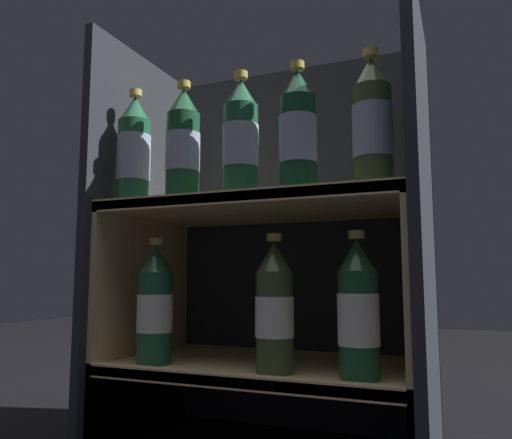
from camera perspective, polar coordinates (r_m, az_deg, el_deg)
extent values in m
cube|color=#23262B|center=(1.23, 4.34, -2.51)|extent=(0.65, 0.02, 0.88)
cube|color=#23262B|center=(1.20, -13.09, -2.25)|extent=(0.02, 0.40, 0.88)
cube|color=#23262B|center=(0.98, 18.60, -1.07)|extent=(0.02, 0.40, 0.88)
cube|color=#DBBC84|center=(1.06, 1.16, -16.36)|extent=(0.61, 0.36, 0.02)
cube|color=#DBBC84|center=(0.91, -2.89, -17.97)|extent=(0.61, 0.02, 0.03)
cube|color=#DBBC84|center=(1.22, -12.93, -19.23)|extent=(0.01, 0.36, 0.16)
cube|color=#DBBC84|center=(1.02, 18.46, -21.63)|extent=(0.01, 0.36, 0.16)
cube|color=#DBBC84|center=(1.06, 1.12, 1.15)|extent=(0.61, 0.36, 0.02)
cube|color=#DBBC84|center=(0.91, -2.76, 2.53)|extent=(0.61, 0.02, 0.03)
cube|color=#DBBC84|center=(1.20, -12.71, -11.65)|extent=(0.01, 0.36, 0.48)
cube|color=#DBBC84|center=(0.99, 18.09, -12.54)|extent=(0.01, 0.36, 0.48)
cylinder|color=#1E5638|center=(1.10, -13.82, 6.35)|extent=(0.07, 0.07, 0.18)
cylinder|color=#8C99B2|center=(1.10, -13.81, 6.81)|extent=(0.07, 0.07, 0.10)
cone|color=#1E5638|center=(1.13, -13.65, 12.19)|extent=(0.06, 0.06, 0.06)
cylinder|color=gold|center=(1.14, -13.60, 13.84)|extent=(0.03, 0.03, 0.01)
cylinder|color=#194C2D|center=(1.03, -8.38, 7.06)|extent=(0.07, 0.07, 0.18)
cylinder|color=#8C99B2|center=(1.04, -8.37, 7.55)|extent=(0.07, 0.07, 0.08)
cone|color=#194C2D|center=(1.07, -8.26, 13.23)|extent=(0.06, 0.06, 0.06)
cylinder|color=gold|center=(1.08, -8.23, 14.96)|extent=(0.03, 0.03, 0.01)
cylinder|color=#1E5638|center=(0.98, -1.78, 7.83)|extent=(0.07, 0.07, 0.18)
cylinder|color=#8C99B2|center=(0.98, -1.78, 8.34)|extent=(0.07, 0.07, 0.08)
cone|color=#1E5638|center=(1.01, -1.75, 14.32)|extent=(0.06, 0.06, 0.06)
cylinder|color=gold|center=(1.02, -1.74, 16.13)|extent=(0.03, 0.03, 0.01)
cylinder|color=#144228|center=(0.94, 4.82, 8.49)|extent=(0.07, 0.07, 0.18)
cylinder|color=#8C99B2|center=(0.94, 4.82, 9.03)|extent=(0.07, 0.07, 0.09)
cone|color=#144228|center=(0.97, 4.75, 15.22)|extent=(0.06, 0.06, 0.06)
cylinder|color=gold|center=(0.99, 4.73, 17.09)|extent=(0.03, 0.03, 0.01)
cylinder|color=#384C28|center=(0.91, 13.22, 9.18)|extent=(0.07, 0.07, 0.18)
cylinder|color=#8C99B2|center=(0.91, 13.20, 9.73)|extent=(0.07, 0.07, 0.09)
cone|color=#384C28|center=(0.94, 13.01, 16.09)|extent=(0.06, 0.06, 0.06)
cylinder|color=gold|center=(0.96, 12.96, 18.00)|extent=(0.03, 0.03, 0.01)
cylinder|color=#1E5638|center=(1.04, -11.51, -10.94)|extent=(0.07, 0.07, 0.18)
cylinder|color=silver|center=(1.04, -11.50, -10.44)|extent=(0.07, 0.07, 0.07)
cone|color=#1E5638|center=(1.03, -11.35, -4.40)|extent=(0.06, 0.06, 0.06)
cylinder|color=gold|center=(1.04, -11.31, -2.49)|extent=(0.03, 0.03, 0.01)
cylinder|color=#384C28|center=(0.92, 2.14, -11.60)|extent=(0.07, 0.07, 0.18)
cylinder|color=silver|center=(0.92, 2.14, -11.04)|extent=(0.07, 0.07, 0.07)
cone|color=#384C28|center=(0.92, 2.11, -4.23)|extent=(0.06, 0.06, 0.06)
cylinder|color=gold|center=(0.92, 2.10, -2.08)|extent=(0.03, 0.03, 0.01)
cylinder|color=#194C2D|center=(0.88, 11.64, -11.69)|extent=(0.07, 0.07, 0.18)
cylinder|color=silver|center=(0.88, 11.63, -11.10)|extent=(0.07, 0.07, 0.09)
cone|color=#194C2D|center=(0.88, 11.46, -3.98)|extent=(0.06, 0.06, 0.06)
cylinder|color=gold|center=(0.88, 11.40, -1.72)|extent=(0.03, 0.03, 0.01)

